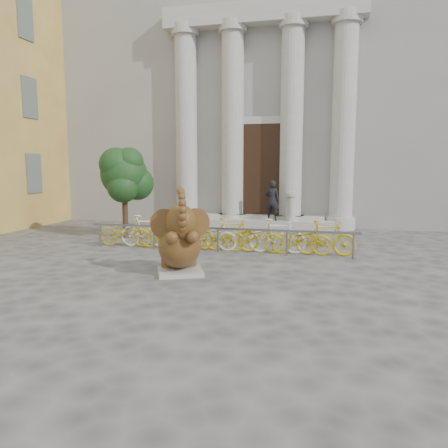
% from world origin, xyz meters
% --- Properties ---
extents(ground, '(80.00, 80.00, 0.00)m').
position_xyz_m(ground, '(0.00, 0.00, 0.00)').
color(ground, '#474442').
rests_on(ground, ground).
extents(classical_building, '(22.00, 10.70, 12.00)m').
position_xyz_m(classical_building, '(0.00, 14.93, 5.98)').
color(classical_building, gray).
rests_on(classical_building, ground).
extents(entrance_steps, '(6.00, 1.20, 0.36)m').
position_xyz_m(entrance_steps, '(0.00, 9.40, 0.18)').
color(entrance_steps, '#A8A59E').
rests_on(entrance_steps, ground).
extents(elephant_statue, '(1.39, 1.61, 2.03)m').
position_xyz_m(elephant_statue, '(-0.57, 1.35, 0.74)').
color(elephant_statue, '#A8A59E').
rests_on(elephant_statue, ground).
extents(bike_rack, '(8.01, 0.53, 1.00)m').
position_xyz_m(bike_rack, '(-0.39, 4.36, 0.50)').
color(bike_rack, slate).
rests_on(bike_rack, ground).
extents(tree, '(1.80, 1.64, 3.13)m').
position_xyz_m(tree, '(-4.09, 5.74, 2.18)').
color(tree, '#332114').
rests_on(tree, ground).
extents(pedestrian, '(0.62, 0.45, 1.59)m').
position_xyz_m(pedestrian, '(0.57, 9.05, 1.15)').
color(pedestrian, black).
rests_on(pedestrian, entrance_steps).
extents(balustrade_post, '(0.44, 0.44, 1.07)m').
position_xyz_m(balustrade_post, '(1.33, 9.10, 0.86)').
color(balustrade_post, '#A8A59E').
rests_on(balustrade_post, entrance_steps).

